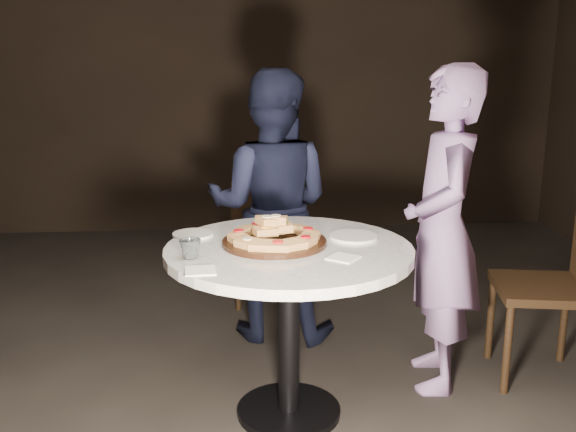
{
  "coord_description": "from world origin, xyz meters",
  "views": [
    {
      "loc": [
        -0.14,
        -2.79,
        1.69
      ],
      "look_at": [
        0.08,
        0.04,
        0.98
      ],
      "focal_mm": 40.0,
      "sensor_mm": 36.0,
      "label": 1
    }
  ],
  "objects_px": {
    "water_glass": "(190,249)",
    "chair_right": "(564,275)",
    "diner_navy": "(270,207)",
    "chair_far": "(265,234)",
    "diner_teal": "(443,231)",
    "serving_board": "(274,242)",
    "table": "(289,279)",
    "focaccia_pile": "(274,233)"
  },
  "relations": [
    {
      "from": "table",
      "to": "focaccia_pile",
      "type": "xyz_separation_m",
      "value": [
        -0.07,
        0.04,
        0.21
      ]
    },
    {
      "from": "serving_board",
      "to": "focaccia_pile",
      "type": "height_order",
      "value": "focaccia_pile"
    },
    {
      "from": "chair_right",
      "to": "diner_navy",
      "type": "bearing_deg",
      "value": -104.92
    },
    {
      "from": "chair_right",
      "to": "diner_teal",
      "type": "height_order",
      "value": "diner_teal"
    },
    {
      "from": "diner_navy",
      "to": "diner_teal",
      "type": "relative_size",
      "value": 0.98
    },
    {
      "from": "table",
      "to": "focaccia_pile",
      "type": "distance_m",
      "value": 0.23
    },
    {
      "from": "table",
      "to": "focaccia_pile",
      "type": "bearing_deg",
      "value": 147.63
    },
    {
      "from": "focaccia_pile",
      "to": "chair_far",
      "type": "distance_m",
      "value": 1.42
    },
    {
      "from": "diner_teal",
      "to": "table",
      "type": "bearing_deg",
      "value": -63.46
    },
    {
      "from": "chair_far",
      "to": "chair_right",
      "type": "xyz_separation_m",
      "value": [
        1.51,
        -1.15,
        0.06
      ]
    },
    {
      "from": "focaccia_pile",
      "to": "chair_right",
      "type": "relative_size",
      "value": 0.43
    },
    {
      "from": "water_glass",
      "to": "chair_right",
      "type": "xyz_separation_m",
      "value": [
        1.9,
        0.41,
        -0.31
      ]
    },
    {
      "from": "serving_board",
      "to": "chair_far",
      "type": "height_order",
      "value": "chair_far"
    },
    {
      "from": "diner_navy",
      "to": "diner_teal",
      "type": "distance_m",
      "value": 1.08
    },
    {
      "from": "serving_board",
      "to": "focaccia_pile",
      "type": "xyz_separation_m",
      "value": [
        -0.0,
        0.01,
        0.04
      ]
    },
    {
      "from": "diner_teal",
      "to": "diner_navy",
      "type": "bearing_deg",
      "value": -121.33
    },
    {
      "from": "chair_far",
      "to": "diner_teal",
      "type": "relative_size",
      "value": 0.54
    },
    {
      "from": "water_glass",
      "to": "diner_teal",
      "type": "relative_size",
      "value": 0.06
    },
    {
      "from": "diner_navy",
      "to": "diner_teal",
      "type": "bearing_deg",
      "value": 153.76
    },
    {
      "from": "table",
      "to": "water_glass",
      "type": "relative_size",
      "value": 12.45
    },
    {
      "from": "table",
      "to": "water_glass",
      "type": "xyz_separation_m",
      "value": [
        -0.43,
        -0.15,
        0.2
      ]
    },
    {
      "from": "chair_right",
      "to": "diner_navy",
      "type": "distance_m",
      "value": 1.67
    },
    {
      "from": "serving_board",
      "to": "diner_navy",
      "type": "bearing_deg",
      "value": 88.09
    },
    {
      "from": "chair_right",
      "to": "diner_teal",
      "type": "xyz_separation_m",
      "value": [
        -0.66,
        0.02,
        0.25
      ]
    },
    {
      "from": "focaccia_pile",
      "to": "diner_navy",
      "type": "distance_m",
      "value": 0.92
    },
    {
      "from": "diner_teal",
      "to": "chair_right",
      "type": "bearing_deg",
      "value": 95.97
    },
    {
      "from": "table",
      "to": "diner_teal",
      "type": "bearing_deg",
      "value": 18.98
    },
    {
      "from": "focaccia_pile",
      "to": "serving_board",
      "type": "bearing_deg",
      "value": -58.89
    },
    {
      "from": "focaccia_pile",
      "to": "diner_navy",
      "type": "height_order",
      "value": "diner_navy"
    },
    {
      "from": "serving_board",
      "to": "chair_right",
      "type": "bearing_deg",
      "value": 8.25
    },
    {
      "from": "diner_navy",
      "to": "diner_teal",
      "type": "height_order",
      "value": "diner_teal"
    },
    {
      "from": "table",
      "to": "water_glass",
      "type": "distance_m",
      "value": 0.5
    },
    {
      "from": "serving_board",
      "to": "diner_teal",
      "type": "xyz_separation_m",
      "value": [
        0.87,
        0.24,
        -0.03
      ]
    },
    {
      "from": "table",
      "to": "water_glass",
      "type": "height_order",
      "value": "water_glass"
    },
    {
      "from": "focaccia_pile",
      "to": "water_glass",
      "type": "relative_size",
      "value": 4.73
    },
    {
      "from": "chair_right",
      "to": "focaccia_pile",
      "type": "bearing_deg",
      "value": -71.96
    },
    {
      "from": "focaccia_pile",
      "to": "table",
      "type": "bearing_deg",
      "value": -32.37
    },
    {
      "from": "table",
      "to": "chair_far",
      "type": "distance_m",
      "value": 1.42
    },
    {
      "from": "focaccia_pile",
      "to": "water_glass",
      "type": "distance_m",
      "value": 0.41
    },
    {
      "from": "serving_board",
      "to": "diner_navy",
      "type": "xyz_separation_m",
      "value": [
        0.03,
        0.92,
        -0.05
      ]
    },
    {
      "from": "diner_teal",
      "to": "chair_far",
      "type": "bearing_deg",
      "value": -135.33
    },
    {
      "from": "chair_right",
      "to": "diner_teal",
      "type": "relative_size",
      "value": 0.61
    }
  ]
}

